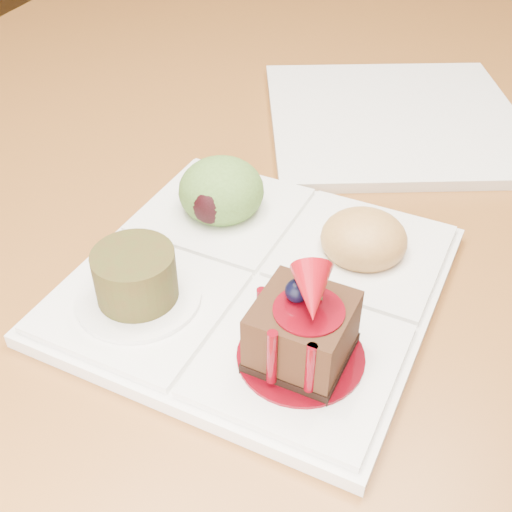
% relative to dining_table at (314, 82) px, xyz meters
% --- Properties ---
extents(ground, '(6.00, 6.00, 0.00)m').
position_rel_dining_table_xyz_m(ground, '(0.00, 0.00, -0.68)').
color(ground, brown).
extents(dining_table, '(1.00, 1.80, 0.75)m').
position_rel_dining_table_xyz_m(dining_table, '(0.00, 0.00, 0.00)').
color(dining_table, brown).
rests_on(dining_table, ground).
extents(sampler_plate, '(0.30, 0.30, 0.11)m').
position_rel_dining_table_xyz_m(sampler_plate, '(0.10, -0.54, 0.09)').
color(sampler_plate, white).
rests_on(sampler_plate, dining_table).
extents(second_plate, '(0.37, 0.37, 0.01)m').
position_rel_dining_table_xyz_m(second_plate, '(0.16, -0.22, 0.07)').
color(second_plate, white).
rests_on(second_plate, dining_table).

